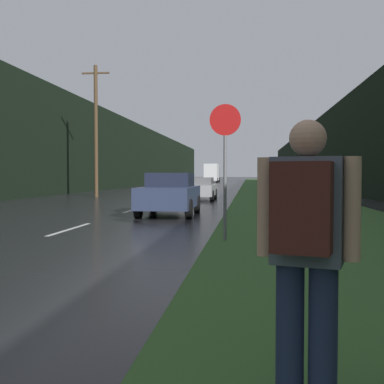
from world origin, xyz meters
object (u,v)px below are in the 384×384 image
(hitchhiker_with_backpack, at_px, (306,246))
(delivery_truck, at_px, (212,173))
(stop_sign, at_px, (225,158))
(car_passing_far, at_px, (199,189))
(car_passing_near, at_px, (170,194))

(hitchhiker_with_backpack, distance_m, delivery_truck, 85.04)
(stop_sign, xyz_separation_m, hitchhiker_with_backpack, (0.85, -7.51, -0.80))
(car_passing_far, bearing_deg, hitchhiker_with_backpack, 97.35)
(car_passing_near, bearing_deg, stop_sign, 109.45)
(car_passing_far, relative_size, delivery_truck, 0.47)
(car_passing_near, relative_size, car_passing_far, 1.00)
(car_passing_near, distance_m, delivery_truck, 70.88)
(stop_sign, distance_m, car_passing_near, 6.94)
(hitchhiker_with_backpack, bearing_deg, car_passing_near, 118.28)
(hitchhiker_with_backpack, relative_size, delivery_truck, 0.21)
(stop_sign, bearing_deg, hitchhiker_with_backpack, -83.53)
(stop_sign, height_order, car_passing_far, stop_sign)
(stop_sign, distance_m, delivery_truck, 77.48)
(car_passing_near, height_order, delivery_truck, delivery_truck)
(stop_sign, distance_m, car_passing_far, 16.97)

